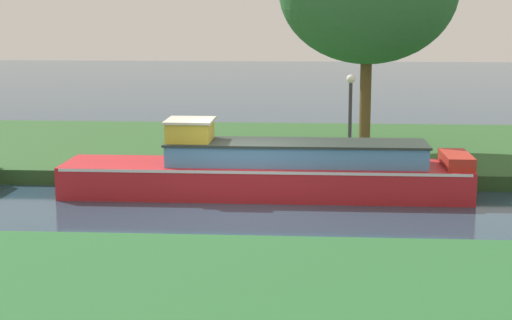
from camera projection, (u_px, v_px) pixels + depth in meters
The scene contains 5 objects.
ground_plane at pixel (244, 206), 19.16m from camera, with size 120.00×120.00×0.00m, color #253D4F.
riverbank_far at pixel (262, 149), 25.99m from camera, with size 72.00×10.00×0.40m, color #2D5729.
red_barge at pixel (272, 171), 20.18m from camera, with size 10.15×2.01×1.92m.
lamp_post at pixel (350, 107), 22.15m from camera, with size 0.24×0.24×2.48m.
mooring_post_near at pixel (273, 155), 21.56m from camera, with size 0.17×0.17×0.79m, color #423D1F.
Camera 1 is at (1.58, -18.59, 4.50)m, focal length 56.35 mm.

